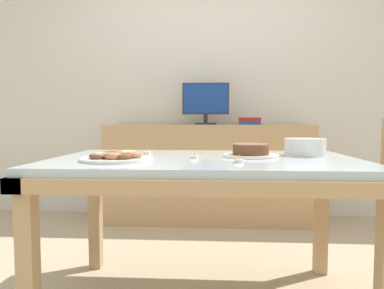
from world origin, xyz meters
TOP-DOWN VIEW (x-y plane):
  - wall_back at (0.00, 1.75)m, footprint 8.00×0.10m
  - dining_table at (0.00, 0.00)m, footprint 1.52×0.91m
  - sideboard at (0.00, 1.45)m, footprint 1.85×0.44m
  - computer_monitor at (-0.03, 1.45)m, footprint 0.42×0.20m
  - book_stack at (0.37, 1.45)m, footprint 0.22×0.19m
  - cake_chocolate_round at (0.23, 0.06)m, footprint 0.28×0.28m
  - pastry_platter at (-0.40, -0.15)m, footprint 0.33×0.33m
  - plate_stack at (0.52, 0.14)m, footprint 0.21×0.21m
  - tealight_left_edge at (0.15, -0.20)m, footprint 0.04×0.04m
  - tealight_near_cakes at (-0.31, 0.15)m, footprint 0.04×0.04m
  - tealight_near_front at (-0.05, -0.04)m, footprint 0.04×0.04m

SIDE VIEW (x-z plane):
  - sideboard at x=0.00m, z-range 0.00..0.90m
  - dining_table at x=0.00m, z-range 0.28..1.03m
  - tealight_left_edge at x=0.15m, z-range 0.74..0.77m
  - tealight_near_cakes at x=-0.31m, z-range 0.74..0.77m
  - tealight_near_front at x=-0.05m, z-range 0.74..0.77m
  - pastry_platter at x=-0.40m, z-range 0.74..0.78m
  - cake_chocolate_round at x=0.23m, z-range 0.74..0.81m
  - plate_stack at x=0.52m, z-range 0.75..0.84m
  - book_stack at x=0.37m, z-range 0.90..0.96m
  - computer_monitor at x=-0.03m, z-range 0.90..1.28m
  - wall_back at x=0.00m, z-range 0.00..2.60m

